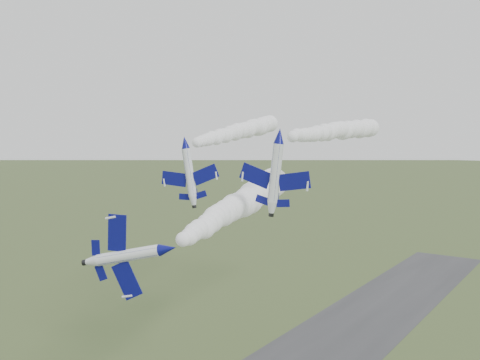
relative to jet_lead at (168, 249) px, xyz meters
name	(u,v)px	position (x,y,z in m)	size (l,w,h in m)	color
jet_lead	(168,249)	(0.00, 0.00, 0.00)	(5.50, 11.35, 9.49)	white
smoke_trail_jet_lead	(241,203)	(-9.76, 28.59, 1.38)	(5.88, 55.86, 5.88)	white
jet_pair_left	(185,142)	(-18.26, 24.49, 11.33)	(10.08, 11.81, 3.17)	white
smoke_trail_jet_pair_left	(242,131)	(-30.29, 58.84, 13.47)	(4.75, 66.80, 4.75)	white
jet_pair_right	(279,136)	(0.13, 23.91, 12.44)	(11.04, 13.08, 3.28)	white
smoke_trail_jet_pair_right	(341,131)	(-6.13, 59.82, 13.46)	(4.51, 65.78, 4.51)	white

